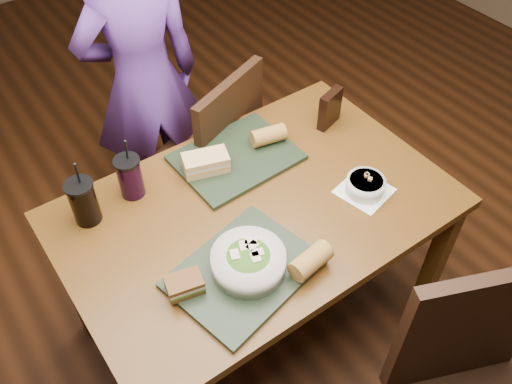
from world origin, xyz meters
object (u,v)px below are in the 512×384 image
Objects in this scene: salad_bowl at (248,261)px; tray_near at (244,272)px; soup_bowl at (365,185)px; cup_cola at (84,202)px; chair_far at (219,151)px; tray_far at (236,158)px; baguette_far at (268,135)px; cup_berry at (130,177)px; diner at (144,82)px; baguette_near at (311,261)px; dining_table at (256,223)px; chip_bag at (330,109)px; sandwich_near at (184,285)px; sandwich_far at (206,163)px.

tray_near is at bearing 172.48° from salad_bowl.
cup_cola reaches higher than soup_bowl.
cup_cola is at bearing -159.44° from chair_far.
baguette_far is at bearing -2.48° from tray_far.
tray_near is 0.52m from cup_berry.
soup_bowl is at bearing 114.17° from diner.
baguette_far is at bearing -4.25° from cup_cola.
baguette_near is at bearing -51.78° from cup_cola.
dining_table is 5.80× the size of salad_bowl.
baguette_near is 0.67m from cup_berry.
dining_table is at bearing 95.39° from diner.
salad_bowl is 0.58m from baguette_far.
dining_table is 0.26m from tray_far.
chip_bag is (0.27, -0.03, 0.02)m from baguette_far.
chip_bag reaches higher than tray_near.
chair_far is 0.91m from sandwich_near.
sandwich_far is 0.54m from baguette_near.
tray_near is 0.19m from sandwich_near.
salad_bowl is at bearing -74.90° from cup_berry.
dining_table is at bearing -108.01° from tray_far.
salad_bowl is at bearing 86.75° from diner.
tray_far is 2.37× the size of sandwich_far.
dining_table is 3.10× the size of tray_near.
chair_far is 0.64× the size of diner.
diner is 0.68m from cup_berry.
soup_bowl is 1.10× the size of sandwich_far.
cup_berry is at bearing 115.40° from baguette_near.
chair_far is 0.85m from tray_near.
soup_bowl is at bearing 4.74° from salad_bowl.
baguette_far is at bearing -7.91° from cup_berry.
chip_bag reaches higher than tray_far.
chair_far is 2.24× the size of tray_near.
soup_bowl is at bearing -55.28° from tray_far.
chair_far reaches higher than baguette_near.
cup_berry reaches higher than tray_near.
soup_bowl is at bearing -25.01° from dining_table.
salad_bowl is 0.52m from soup_bowl.
cup_berry reaches higher than chip_bag.
baguette_far is (-0.13, 0.38, 0.02)m from soup_bowl.
chair_far reaches higher than chip_bag.
cup_cola is 0.97m from chip_bag.
sandwich_near is 0.47× the size of cup_cola.
baguette_far is at bearing 33.30° from sandwich_near.
sandwich_near reaches higher than tray_far.
baguette_near is at bearing -100.01° from tray_far.
chair_far is at bearing 20.56° from cup_cola.
tray_far is at bearing 79.99° from baguette_near.
dining_table is 0.34m from baguette_far.
tray_near is 0.78m from chip_bag.
chip_bag is (0.50, 0.50, 0.02)m from baguette_near.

